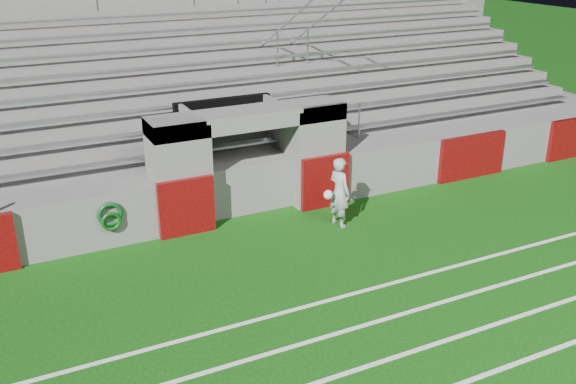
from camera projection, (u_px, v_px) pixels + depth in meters
ground at (318, 273)px, 13.04m from camera, size 90.00×90.00×0.00m
stadium_structure at (190, 111)px, 19.11m from camera, size 26.00×8.48×5.42m
goalkeeper_with_ball at (339, 192)px, 14.90m from camera, size 0.73×0.68×1.68m
hose_coil at (111, 217)px, 13.75m from camera, size 0.56×0.14×0.65m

